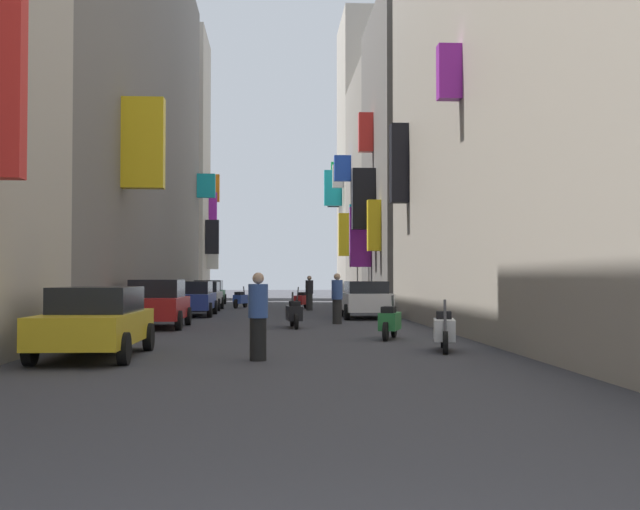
{
  "coord_description": "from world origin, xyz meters",
  "views": [
    {
      "loc": [
        -0.07,
        -2.55,
        1.59
      ],
      "look_at": [
        1.55,
        24.71,
        2.37
      ],
      "focal_mm": 44.46,
      "sensor_mm": 36.0,
      "label": 1
    }
  ],
  "objects_px": {
    "parked_car_green": "(209,292)",
    "pedestrian_near_left": "(337,299)",
    "scooter_blue": "(240,299)",
    "scooter_red": "(302,300)",
    "scooter_black": "(294,313)",
    "parked_car_yellow": "(96,320)",
    "pedestrian_crossing": "(258,317)",
    "parked_car_white": "(366,299)",
    "scooter_white": "(444,330)",
    "parked_car_blue": "(190,298)",
    "parked_car_red": "(157,303)",
    "pedestrian_near_right": "(309,293)",
    "parked_car_silver": "(202,295)",
    "scooter_green": "(390,321)"
  },
  "relations": [
    {
      "from": "scooter_green",
      "to": "parked_car_red",
      "type": "bearing_deg",
      "value": 142.7
    },
    {
      "from": "scooter_green",
      "to": "scooter_white",
      "type": "distance_m",
      "value": 3.4
    },
    {
      "from": "parked_car_green",
      "to": "pedestrian_near_left",
      "type": "bearing_deg",
      "value": -72.87
    },
    {
      "from": "pedestrian_crossing",
      "to": "scooter_black",
      "type": "bearing_deg",
      "value": 84.47
    },
    {
      "from": "scooter_green",
      "to": "scooter_red",
      "type": "xyz_separation_m",
      "value": [
        -1.57,
        19.69,
        0.0
      ]
    },
    {
      "from": "pedestrian_crossing",
      "to": "scooter_green",
      "type": "bearing_deg",
      "value": 57.01
    },
    {
      "from": "parked_car_silver",
      "to": "parked_car_yellow",
      "type": "bearing_deg",
      "value": -90.18
    },
    {
      "from": "parked_car_red",
      "to": "pedestrian_crossing",
      "type": "height_order",
      "value": "pedestrian_crossing"
    },
    {
      "from": "pedestrian_near_left",
      "to": "pedestrian_near_right",
      "type": "bearing_deg",
      "value": 92.2
    },
    {
      "from": "parked_car_silver",
      "to": "pedestrian_crossing",
      "type": "distance_m",
      "value": 24.11
    },
    {
      "from": "parked_car_red",
      "to": "scooter_blue",
      "type": "bearing_deg",
      "value": 83.04
    },
    {
      "from": "parked_car_yellow",
      "to": "scooter_black",
      "type": "bearing_deg",
      "value": 64.97
    },
    {
      "from": "parked_car_red",
      "to": "parked_car_blue",
      "type": "bearing_deg",
      "value": 88.15
    },
    {
      "from": "parked_car_blue",
      "to": "pedestrian_near_right",
      "type": "distance_m",
      "value": 7.36
    },
    {
      "from": "parked_car_white",
      "to": "pedestrian_near_right",
      "type": "bearing_deg",
      "value": 103.77
    },
    {
      "from": "parked_car_green",
      "to": "scooter_blue",
      "type": "height_order",
      "value": "parked_car_green"
    },
    {
      "from": "parked_car_yellow",
      "to": "scooter_red",
      "type": "height_order",
      "value": "parked_car_yellow"
    },
    {
      "from": "scooter_blue",
      "to": "scooter_black",
      "type": "bearing_deg",
      "value": -81.86
    },
    {
      "from": "parked_car_yellow",
      "to": "pedestrian_crossing",
      "type": "distance_m",
      "value": 3.36
    },
    {
      "from": "parked_car_red",
      "to": "parked_car_blue",
      "type": "relative_size",
      "value": 0.89
    },
    {
      "from": "parked_car_green",
      "to": "scooter_white",
      "type": "distance_m",
      "value": 30.38
    },
    {
      "from": "parked_car_green",
      "to": "scooter_white",
      "type": "relative_size",
      "value": 2.02
    },
    {
      "from": "parked_car_red",
      "to": "parked_car_blue",
      "type": "height_order",
      "value": "parked_car_red"
    },
    {
      "from": "scooter_blue",
      "to": "pedestrian_near_right",
      "type": "xyz_separation_m",
      "value": [
        3.47,
        -3.2,
        0.38
      ]
    },
    {
      "from": "parked_car_yellow",
      "to": "pedestrian_near_left",
      "type": "height_order",
      "value": "pedestrian_near_left"
    },
    {
      "from": "parked_car_blue",
      "to": "pedestrian_crossing",
      "type": "height_order",
      "value": "pedestrian_crossing"
    },
    {
      "from": "parked_car_green",
      "to": "pedestrian_crossing",
      "type": "xyz_separation_m",
      "value": [
        3.46,
        -31.2,
        0.09
      ]
    },
    {
      "from": "parked_car_silver",
      "to": "parked_car_green",
      "type": "bearing_deg",
      "value": 92.22
    },
    {
      "from": "scooter_black",
      "to": "scooter_red",
      "type": "xyz_separation_m",
      "value": [
        0.77,
        14.93,
        -0.0
      ]
    },
    {
      "from": "parked_car_yellow",
      "to": "parked_car_silver",
      "type": "distance_m",
      "value": 23.07
    },
    {
      "from": "parked_car_yellow",
      "to": "pedestrian_near_right",
      "type": "distance_m",
      "value": 23.0
    },
    {
      "from": "parked_car_silver",
      "to": "parked_car_red",
      "type": "relative_size",
      "value": 1.04
    },
    {
      "from": "pedestrian_crossing",
      "to": "parked_car_blue",
      "type": "bearing_deg",
      "value": 99.91
    },
    {
      "from": "parked_car_green",
      "to": "parked_car_red",
      "type": "bearing_deg",
      "value": -89.82
    },
    {
      "from": "parked_car_white",
      "to": "scooter_red",
      "type": "bearing_deg",
      "value": 103.44
    },
    {
      "from": "scooter_green",
      "to": "scooter_black",
      "type": "distance_m",
      "value": 5.31
    },
    {
      "from": "scooter_blue",
      "to": "scooter_red",
      "type": "distance_m",
      "value": 3.55
    },
    {
      "from": "parked_car_green",
      "to": "scooter_white",
      "type": "height_order",
      "value": "parked_car_green"
    },
    {
      "from": "parked_car_green",
      "to": "parked_car_white",
      "type": "relative_size",
      "value": 0.99
    },
    {
      "from": "parked_car_white",
      "to": "scooter_black",
      "type": "relative_size",
      "value": 2.01
    },
    {
      "from": "parked_car_green",
      "to": "scooter_green",
      "type": "relative_size",
      "value": 2.18
    },
    {
      "from": "pedestrian_near_right",
      "to": "parked_car_yellow",
      "type": "bearing_deg",
      "value": -103.33
    },
    {
      "from": "parked_car_silver",
      "to": "scooter_white",
      "type": "distance_m",
      "value": 23.28
    },
    {
      "from": "parked_car_white",
      "to": "scooter_blue",
      "type": "relative_size",
      "value": 2.24
    },
    {
      "from": "pedestrian_crossing",
      "to": "pedestrian_near_left",
      "type": "bearing_deg",
      "value": 78.19
    },
    {
      "from": "parked_car_silver",
      "to": "parked_car_blue",
      "type": "bearing_deg",
      "value": -89.67
    },
    {
      "from": "parked_car_red",
      "to": "scooter_blue",
      "type": "relative_size",
      "value": 2.23
    },
    {
      "from": "scooter_black",
      "to": "scooter_red",
      "type": "relative_size",
      "value": 1.05
    },
    {
      "from": "parked_car_white",
      "to": "pedestrian_near_left",
      "type": "xyz_separation_m",
      "value": [
        -1.42,
        -3.74,
        0.1
      ]
    },
    {
      "from": "parked_car_blue",
      "to": "pedestrian_crossing",
      "type": "relative_size",
      "value": 2.63
    }
  ]
}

